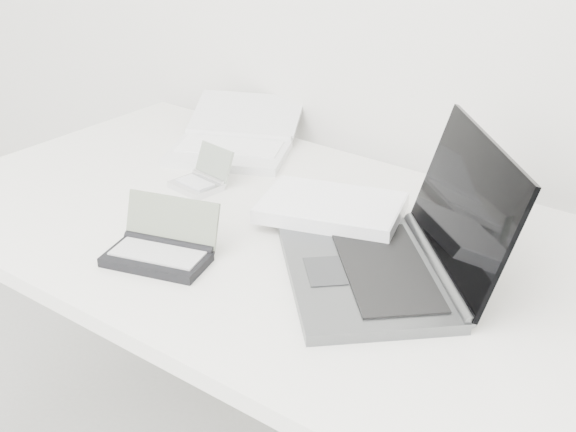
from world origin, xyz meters
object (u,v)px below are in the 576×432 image
Objects in this scene: laptop_large at (373,238)px; netbook_open_white at (234,141)px; desk at (315,265)px; palmtop_charcoal at (161,249)px.

laptop_large reaches higher than netbook_open_white.
netbook_open_white reaches higher than desk.
desk is at bearing -57.08° from netbook_open_white.
laptop_large reaches higher than palmtop_charcoal.
laptop_large is at bearing -50.10° from netbook_open_white.
palmtop_charcoal is at bearing -96.70° from laptop_large.
netbook_open_white is 0.52m from palmtop_charcoal.
palmtop_charcoal is at bearing -88.02° from netbook_open_white.
palmtop_charcoal is (0.24, -0.46, -0.00)m from netbook_open_white.
netbook_open_white is at bearing 148.58° from desk.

